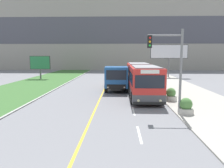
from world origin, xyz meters
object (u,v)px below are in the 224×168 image
(billboard_large, at_px, (169,52))
(dump_truck, at_px, (117,79))
(planter_round_near, at_px, (186,107))
(traffic_light_mast, at_px, (171,61))
(planter_round_second, at_px, (171,95))
(billboard_small, at_px, (40,63))
(city_bus, at_px, (141,79))

(billboard_large, bearing_deg, dump_truck, -121.04)
(planter_round_near, bearing_deg, traffic_light_mast, 172.91)
(dump_truck, bearing_deg, planter_round_near, -63.75)
(planter_round_near, xyz_separation_m, planter_round_second, (-0.04, 4.09, 0.02))
(billboard_small, distance_m, planter_round_second, 24.18)
(planter_round_near, distance_m, planter_round_second, 4.09)
(billboard_small, bearing_deg, dump_truck, -42.27)
(planter_round_near, height_order, planter_round_second, planter_round_second)
(city_bus, xyz_separation_m, planter_round_second, (2.12, -4.04, -0.96))
(city_bus, relative_size, traffic_light_mast, 2.33)
(billboard_large, bearing_deg, city_bus, -111.47)
(planter_round_second, bearing_deg, traffic_light_mast, -104.52)
(dump_truck, distance_m, billboard_small, 17.03)
(planter_round_second, bearing_deg, dump_truck, 130.60)
(traffic_light_mast, height_order, planter_round_near, traffic_light_mast)
(billboard_small, xyz_separation_m, planter_round_near, (17.26, -20.94, -2.04))
(dump_truck, height_order, planter_round_second, dump_truck)
(billboard_small, height_order, planter_round_near, billboard_small)
(traffic_light_mast, bearing_deg, planter_round_near, -7.09)
(traffic_light_mast, height_order, planter_round_second, traffic_light_mast)
(dump_truck, relative_size, planter_round_near, 6.43)
(planter_round_near, bearing_deg, planter_round_second, 90.52)
(planter_round_near, bearing_deg, billboard_large, 80.21)
(billboard_large, height_order, planter_round_second, billboard_large)
(dump_truck, bearing_deg, traffic_light_mast, -68.85)
(dump_truck, height_order, billboard_large, billboard_large)
(traffic_light_mast, bearing_deg, billboard_small, 127.90)
(billboard_large, height_order, planter_round_near, billboard_large)
(billboard_small, height_order, planter_round_second, billboard_small)
(traffic_light_mast, height_order, billboard_large, billboard_large)
(city_bus, relative_size, dump_truck, 1.91)
(traffic_light_mast, bearing_deg, city_bus, 97.83)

